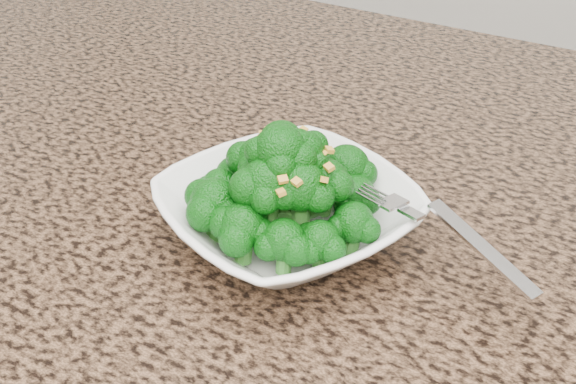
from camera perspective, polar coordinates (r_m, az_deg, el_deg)
The scene contains 5 objects.
granite_counter at distance 0.68m, azimuth 5.57°, elevation -2.98°, with size 1.64×1.04×0.03m, color brown.
bowl at distance 0.63m, azimuth 0.00°, elevation -1.84°, with size 0.21×0.21×0.05m, color white.
broccoli_pile at distance 0.60m, azimuth 0.00°, elevation 3.17°, with size 0.19×0.19×0.08m, color #09540B, non-canonical shape.
garlic_topping at distance 0.58m, azimuth 0.00°, elevation 6.67°, with size 0.11×0.11×0.01m, color gold, non-canonical shape.
fork at distance 0.58m, azimuth 10.08°, elevation -1.75°, with size 0.18×0.03×0.01m, color silver, non-canonical shape.
Camera 1 is at (0.22, -0.21, 1.29)m, focal length 45.00 mm.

